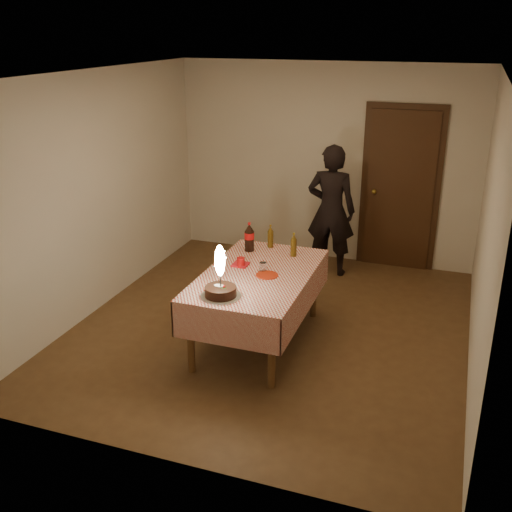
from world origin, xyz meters
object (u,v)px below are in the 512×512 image
dining_table (258,283)px  amber_bottle_left (270,237)px  cola_bottle (249,237)px  amber_bottle_right (294,245)px  red_cup (241,262)px  birthday_cake (220,284)px  photographer (331,210)px  red_plate (267,275)px  clear_cup (263,267)px

dining_table → amber_bottle_left: 0.78m
cola_bottle → amber_bottle_left: cola_bottle is taller
amber_bottle_left → amber_bottle_right: 0.36m
amber_bottle_left → amber_bottle_right: size_ratio=1.00×
red_cup → cola_bottle: cola_bottle is taller
dining_table → red_cup: size_ratio=17.20×
amber_bottle_left → dining_table: bearing=-81.4°
birthday_cake → photographer: 2.67m
dining_table → photographer: (0.27, 2.03, 0.19)m
birthday_cake → red_plate: (0.24, 0.59, -0.11)m
dining_table → cola_bottle: bearing=117.5°
red_cup → photographer: 2.00m
birthday_cake → clear_cup: birthday_cake is taller
amber_bottle_right → red_cup: bearing=-131.1°
clear_cup → dining_table: bearing=-115.9°
red_cup → amber_bottle_right: (0.41, 0.47, 0.07)m
clear_cup → photographer: photographer is taller
dining_table → red_cup: bearing=156.3°
dining_table → red_cup: 0.28m
photographer → red_cup: bearing=-103.8°
amber_bottle_right → photographer: photographer is taller
red_plate → red_cup: (-0.32, 0.12, 0.05)m
amber_bottle_right → birthday_cake: bearing=-105.9°
amber_bottle_left → red_cup: bearing=-98.7°
dining_table → birthday_cake: (-0.14, -0.61, 0.22)m
red_plate → amber_bottle_left: size_ratio=0.86×
clear_cup → cola_bottle: size_ratio=0.28×
dining_table → red_plate: red_plate is taller
red_cup → photographer: bearing=76.2°
cola_bottle → dining_table: bearing=-62.5°
cola_bottle → birthday_cake: bearing=-82.5°
red_plate → cola_bottle: size_ratio=0.69×
red_plate → photographer: bearing=85.5°
red_plate → cola_bottle: bearing=124.1°
birthday_cake → clear_cup: (0.17, 0.68, -0.07)m
dining_table → amber_bottle_left: size_ratio=6.75×
dining_table → clear_cup: clear_cup is taller
birthday_cake → amber_bottle_right: birthday_cake is taller
red_plate → amber_bottle_right: (0.09, 0.59, 0.11)m
birthday_cake → photographer: bearing=81.3°
birthday_cake → clear_cup: size_ratio=5.40×
dining_table → cola_bottle: (-0.29, 0.56, 0.25)m
dining_table → cola_bottle: 0.68m
amber_bottle_left → photographer: (0.38, 1.29, -0.03)m
red_cup → cola_bottle: bearing=99.5°
red_plate → photographer: 2.07m
red_plate → clear_cup: bearing=128.5°
red_cup → photographer: (0.48, 1.94, 0.04)m
clear_cup → photographer: size_ratio=0.05×
birthday_cake → clear_cup: 0.70m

